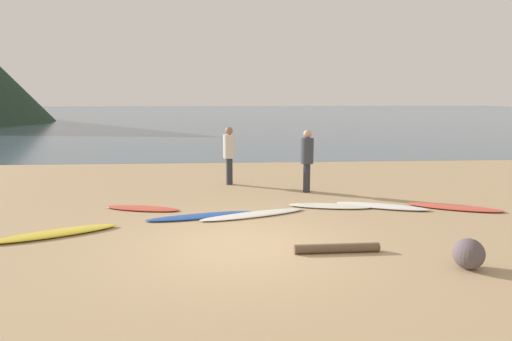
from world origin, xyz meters
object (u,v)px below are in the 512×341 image
beach_rock_near (469,254)px  person_0 (229,151)px  surfboard_2 (202,216)px  surfboard_3 (253,214)px  surfboard_5 (382,206)px  surfboard_4 (330,206)px  person_1 (307,156)px  driftwood_log (337,248)px  surfboard_6 (455,207)px  surfboard_1 (143,208)px  surfboard_0 (55,233)px

beach_rock_near → person_0: bearing=117.1°
surfboard_2 → surfboard_3: bearing=-11.5°
surfboard_3 → surfboard_5: bearing=-10.7°
surfboard_4 → person_1: (-0.26, 1.86, 1.04)m
surfboard_2 → surfboard_5: bearing=-6.6°
surfboard_5 → driftwood_log: 3.74m
surfboard_2 → person_0: size_ratio=1.40×
surfboard_6 → person_1: (-3.35, 2.22, 1.04)m
surfboard_1 → beach_rock_near: bearing=-20.1°
person_1 → driftwood_log: 5.30m
surfboard_5 → beach_rock_near: bearing=-66.5°
surfboard_2 → driftwood_log: driftwood_log is taller
surfboard_6 → surfboard_2: bearing=-150.9°
surfboard_3 → person_1: 3.26m
surfboard_2 → surfboard_6: (6.28, 0.39, 0.00)m
surfboard_0 → surfboard_6: bearing=-17.1°
person_1 → surfboard_3: bearing=84.8°
surfboard_2 → beach_rock_near: 5.70m
surfboard_2 → surfboard_1: bearing=136.1°
surfboard_2 → surfboard_4: size_ratio=1.24×
surfboard_0 → driftwood_log: bearing=-41.2°
surfboard_1 → beach_rock_near: 7.41m
surfboard_1 → surfboard_6: bearing=12.3°
surfboard_4 → surfboard_6: surfboard_6 is taller
person_0 → person_1: 2.60m
surfboard_5 → surfboard_6: bearing=16.3°
surfboard_5 → person_1: size_ratio=1.25×
surfboard_1 → person_0: size_ratio=1.05×
surfboard_4 → beach_rock_near: 4.44m
surfboard_1 → surfboard_6: 7.80m
driftwood_log → surfboard_5: bearing=58.6°
driftwood_log → beach_rock_near: beach_rock_near is taller
surfboard_6 → driftwood_log: bearing=-115.9°
surfboard_1 → person_0: (2.20, 3.08, 1.05)m
surfboard_1 → surfboard_2: size_ratio=0.75×
surfboard_1 → surfboard_4: size_ratio=0.93×
person_0 → beach_rock_near: (3.80, -7.42, -0.83)m
surfboard_4 → surfboard_2: bearing=-154.9°
surfboard_1 → surfboard_3: (2.70, -0.79, 0.00)m
surfboard_2 → beach_rock_near: beach_rock_near is taller
surfboard_4 → person_0: bearing=140.0°
surfboard_3 → surfboard_6: surfboard_6 is taller
driftwood_log → beach_rock_near: (1.95, -0.91, 0.17)m
surfboard_0 → beach_rock_near: size_ratio=4.86×
surfboard_4 → person_0: size_ratio=1.13×
surfboard_0 → person_0: 6.34m
surfboard_0 → surfboard_6: size_ratio=1.10×
driftwood_log → surfboard_6: bearing=38.5°
surfboard_3 → surfboard_5: surfboard_5 is taller
surfboard_3 → surfboard_6: 5.09m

